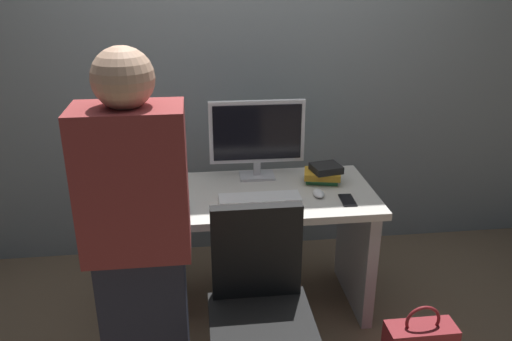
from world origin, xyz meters
TOP-DOWN VIEW (x-y plane):
  - ground_plane at (0.00, 0.00)m, footprint 9.00×9.00m
  - wall_back at (0.00, 0.76)m, footprint 6.40×0.10m
  - desk at (0.00, 0.00)m, footprint 1.30×0.67m
  - office_chair at (-0.06, -0.72)m, footprint 0.52×0.52m
  - person_at_desk at (-0.54, -0.75)m, footprint 0.40×0.24m
  - monitor at (0.04, 0.22)m, footprint 0.54×0.14m
  - keyboard at (0.01, -0.10)m, footprint 0.43×0.13m
  - mouse at (0.33, -0.09)m, footprint 0.06×0.10m
  - cup_near_keyboard at (-0.40, -0.19)m, footprint 0.07×0.07m
  - book_stack at (0.40, 0.10)m, footprint 0.23×0.18m
  - cell_phone at (0.47, -0.16)m, footprint 0.08×0.15m

SIDE VIEW (x-z plane):
  - ground_plane at x=0.00m, z-range 0.00..0.00m
  - office_chair at x=-0.06m, z-range -0.04..0.90m
  - desk at x=0.00m, z-range 0.13..0.86m
  - cell_phone at x=0.47m, z-range 0.73..0.74m
  - keyboard at x=0.01m, z-range 0.73..0.75m
  - mouse at x=0.33m, z-range 0.73..0.77m
  - cup_near_keyboard at x=-0.40m, z-range 0.73..0.82m
  - book_stack at x=0.40m, z-range 0.73..0.84m
  - person_at_desk at x=-0.54m, z-range 0.02..1.66m
  - monitor at x=0.04m, z-range 0.76..1.22m
  - wall_back at x=0.00m, z-range 0.00..3.00m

